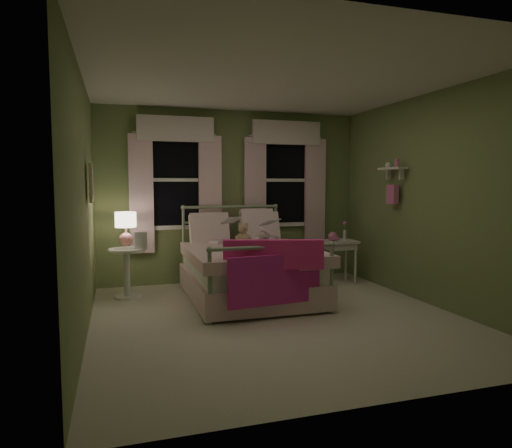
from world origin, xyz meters
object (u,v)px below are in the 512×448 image
object	(u,v)px
child_left	(220,224)
child_right	(259,221)
nightstand_left	(127,266)
table_lamp	(126,225)
bed	(249,269)
teddy_bear	(243,235)
nightstand_right	(339,247)

from	to	relation	value
child_left	child_right	xyz separation A→B (m)	(0.56, 0.00, 0.03)
nightstand_left	table_lamp	distance (m)	0.54
bed	child_right	distance (m)	0.79
table_lamp	nightstand_left	bearing A→B (deg)	-45.00
child_left	child_right	size ratio (longest dim) A/B	0.93
teddy_bear	nightstand_left	distance (m)	1.58
nightstand_right	child_left	bearing A→B (deg)	-179.57
teddy_bear	nightstand_right	distance (m)	1.57
bed	nightstand_left	world-z (taller)	bed
bed	child_left	bearing A→B (deg)	123.42
child_right	teddy_bear	xyz separation A→B (m)	(-0.28, -0.16, -0.18)
child_right	nightstand_left	size ratio (longest dim) A/B	1.23
bed	table_lamp	size ratio (longest dim) A/B	4.54
child_left	bed	bearing A→B (deg)	102.38
child_left	child_right	world-z (taller)	child_right
child_right	nightstand_right	world-z (taller)	child_right
bed	nightstand_right	bearing A→B (deg)	16.24
teddy_bear	nightstand_right	xyz separation A→B (m)	(1.54, 0.17, -0.24)
nightstand_right	teddy_bear	bearing A→B (deg)	-173.62
bed	child_left	xyz separation A→B (m)	(-0.29, 0.43, 0.57)
child_left	child_right	distance (m)	0.56
child_right	teddy_bear	world-z (taller)	child_right
bed	table_lamp	distance (m)	1.70
child_right	nightstand_right	bearing A→B (deg)	165.94
nightstand_left	nightstand_right	bearing A→B (deg)	-0.27
child_left	nightstand_right	size ratio (longest dim) A/B	1.17
child_right	bed	bearing A→B (deg)	42.93
teddy_bear	table_lamp	distance (m)	1.54
child_right	nightstand_right	xyz separation A→B (m)	(1.26, 0.01, -0.42)
child_right	table_lamp	distance (m)	1.80
nightstand_left	table_lamp	bearing A→B (deg)	135.00
teddy_bear	table_lamp	xyz separation A→B (m)	(-1.52, 0.19, 0.16)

